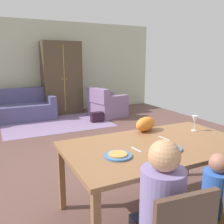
{
  "coord_description": "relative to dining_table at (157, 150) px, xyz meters",
  "views": [
    {
      "loc": [
        -1.6,
        -3.39,
        1.61
      ],
      "look_at": [
        -0.05,
        -0.27,
        0.85
      ],
      "focal_mm": 39.22,
      "sensor_mm": 36.0,
      "label": 1
    }
  ],
  "objects": [
    {
      "name": "couch",
      "position": [
        -0.93,
        4.94,
        -0.4
      ],
      "size": [
        1.99,
        0.86,
        0.82
      ],
      "color": "#514E79",
      "rests_on": "ground_plane"
    },
    {
      "name": "person_man",
      "position": [
        -0.51,
        -0.72,
        -0.18
      ],
      "size": [
        0.31,
        0.41,
        1.11
      ],
      "color": "#2A3349",
      "rests_on": "ground_plane"
    },
    {
      "name": "back_wall",
      "position": [
        0.13,
        5.6,
        0.65
      ],
      "size": [
        6.9,
        0.1,
        2.7
      ],
      "primitive_type": "cube",
      "color": "beige",
      "rests_on": "ground_plane"
    },
    {
      "name": "fork",
      "position": [
        -0.28,
        -0.05,
        0.07
      ],
      "size": [
        0.03,
        0.15,
        0.01
      ],
      "primitive_type": "cube",
      "rotation": [
        0.0,
        0.0,
        0.12
      ],
      "color": "silver",
      "rests_on": "dining_table"
    },
    {
      "name": "cat",
      "position": [
        0.15,
        0.44,
        0.15
      ],
      "size": [
        0.36,
        0.27,
        0.17
      ],
      "primitive_type": "ellipsoid",
      "rotation": [
        0.0,
        0.0,
        0.38
      ],
      "color": "orange",
      "rests_on": "dining_table"
    },
    {
      "name": "armoire",
      "position": [
        0.42,
        5.21,
        0.35
      ],
      "size": [
        1.1,
        0.59,
        2.1
      ],
      "color": "#4A3B27",
      "rests_on": "ground_plane"
    },
    {
      "name": "wine_glass",
      "position": [
        0.68,
        0.18,
        0.2
      ],
      "size": [
        0.07,
        0.07,
        0.19
      ],
      "color": "silver",
      "rests_on": "dining_table"
    },
    {
      "name": "handbag",
      "position": [
        0.92,
        3.78,
        -0.57
      ],
      "size": [
        0.32,
        0.16,
        0.26
      ],
      "primitive_type": "cube",
      "color": "#2B1625",
      "rests_on": "ground_plane"
    },
    {
      "name": "pizza_near_man",
      "position": [
        -0.52,
        -0.12,
        0.09
      ],
      "size": [
        0.17,
        0.17,
        0.01
      ],
      "primitive_type": "cylinder",
      "color": "#E29544",
      "rests_on": "plate_near_man"
    },
    {
      "name": "dining_table",
      "position": [
        0.0,
        0.0,
        0.0
      ],
      "size": [
        1.89,
        1.07,
        0.76
      ],
      "color": "brown",
      "rests_on": "ground_plane"
    },
    {
      "name": "pizza_near_child",
      "position": [
        0.0,
        -0.18,
        0.09
      ],
      "size": [
        0.17,
        0.17,
        0.01
      ],
      "primitive_type": "cylinder",
      "color": "gold",
      "rests_on": "plate_near_child"
    },
    {
      "name": "knife",
      "position": [
        0.17,
        0.1,
        0.07
      ],
      "size": [
        0.03,
        0.17,
        0.01
      ],
      "primitive_type": "cube",
      "rotation": [
        0.0,
        0.0,
        0.09
      ],
      "color": "silver",
      "rests_on": "dining_table"
    },
    {
      "name": "area_rug",
      "position": [
        -0.07,
        4.08,
        -0.69
      ],
      "size": [
        2.6,
        1.8,
        0.01
      ],
      "primitive_type": "cube",
      "color": "gray",
      "rests_on": "ground_plane"
    },
    {
      "name": "armchair",
      "position": [
        1.42,
        4.27,
        -0.38
      ],
      "size": [
        1.01,
        1.01,
        0.82
      ],
      "color": "gray",
      "rests_on": "ground_plane"
    },
    {
      "name": "ground_plane",
      "position": [
        0.13,
        2.21,
        -0.71
      ],
      "size": [
        6.9,
        6.68,
        0.02
      ],
      "primitive_type": "cube",
      "color": "brown"
    },
    {
      "name": "plate_near_child",
      "position": [
        -0.0,
        -0.18,
        0.07
      ],
      "size": [
        0.25,
        0.25,
        0.02
      ],
      "primitive_type": "cylinder",
      "color": "teal",
      "rests_on": "dining_table"
    },
    {
      "name": "person_child",
      "position": [
        0.0,
        -0.73,
        -0.26
      ],
      "size": [
        0.22,
        0.29,
        0.92
      ],
      "color": "#3E2D45",
      "rests_on": "ground_plane"
    },
    {
      "name": "plate_near_man",
      "position": [
        -0.52,
        -0.12,
        0.07
      ],
      "size": [
        0.25,
        0.25,
        0.02
      ],
      "primitive_type": "cylinder",
      "color": "teal",
      "rests_on": "dining_table"
    }
  ]
}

